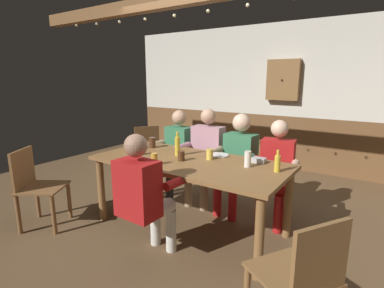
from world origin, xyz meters
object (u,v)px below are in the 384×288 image
Objects in this scene: chair_empty_near_left at (149,153)px; pint_glass_5 at (181,156)px; dining_table at (189,169)px; pint_glass_2 at (152,143)px; pint_glass_1 at (131,144)px; pint_glass_3 at (155,159)px; person_0 at (176,149)px; plate_0 at (219,155)px; pint_glass_6 at (248,159)px; person_1 at (206,152)px; person_4 at (143,192)px; bottle_0 at (277,163)px; condiment_caddy at (259,160)px; pint_glass_4 at (137,150)px; chair_empty_near_right at (35,185)px; chair_empty_far_end at (302,278)px; bottle_1 at (177,146)px; pint_glass_0 at (210,154)px; person_3 at (276,167)px; wall_dart_cabinet at (283,80)px; person_2 at (237,158)px.

pint_glass_5 is at bearing 87.12° from chair_empty_near_left.
pint_glass_2 is (-0.71, 0.23, 0.16)m from dining_table.
pint_glass_1 is 1.17× the size of pint_glass_3.
person_0 is 0.96m from plate_0.
pint_glass_6 reaches higher than pint_glass_5.
person_1 is at bearing 107.75° from dining_table.
pint_glass_2 is at bearing 42.73° from person_1.
person_4 reaches higher than chair_empty_near_left.
chair_empty_near_left is 2.43m from bottle_0.
bottle_0 is 1.62m from pint_glass_2.
person_1 is 0.96m from pint_glass_1.
pint_glass_2 is at bearing 156.52° from pint_glass_5.
condiment_caddy is at bearing 141.98° from bottle_0.
chair_empty_near_left is 1.10m from pint_glass_1.
bottle_0 is 1.79× the size of pint_glass_4.
chair_empty_near_right is at bearing -148.68° from pint_glass_5.
pint_glass_2 reaches higher than plate_0.
dining_table is 1.66m from chair_empty_far_end.
bottle_1 reaches higher than chair_empty_near_right.
pint_glass_6 reaches higher than dining_table.
person_4 is at bearing -84.53° from pint_glass_5.
pint_glass_6 reaches higher than pint_glass_4.
person_4 reaches higher than plate_0.
person_1 reaches higher than bottle_1.
pint_glass_0 reaches higher than chair_empty_far_end.
wall_dart_cabinet is at bearing -81.70° from person_3.
pint_glass_4 is at bearing -32.00° from pint_glass_1.
dining_table is 0.73m from condiment_caddy.
dining_table is at bearing -171.86° from bottle_0.
bottle_0 is at bearing -15.90° from plate_0.
pint_glass_3 reaches higher than plate_0.
chair_empty_far_end is at bearing -30.73° from bottle_1.
person_4 reaches higher than pint_glass_6.
person_0 is 10.42× the size of pint_glass_0.
pint_glass_5 is at bearing -151.23° from condiment_caddy.
bottle_1 is (-0.45, -0.62, 0.22)m from person_2.
pint_glass_5 is at bearing -136.35° from dining_table.
chair_empty_near_right is 2.06m from plate_0.
person_1 is 2.27m from wall_dart_cabinet.
chair_empty_far_end is 3.96× the size of plate_0.
person_4 is at bearing 65.27° from chair_empty_near_right.
pint_glass_3 is at bearing -27.24° from pint_glass_1.
pint_glass_6 is at bearing -4.51° from pint_glass_2.
person_3 is 1.33× the size of chair_empty_near_right.
person_4 is 1.14m from pint_glass_1.
chair_empty_near_right is 6.29× the size of condiment_caddy.
bottle_0 is 1.48× the size of pint_glass_1.
condiment_caddy is (-0.07, -0.37, 0.16)m from person_3.
person_2 is 10.44× the size of pint_glass_4.
pint_glass_5 reaches higher than chair_empty_near_right.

